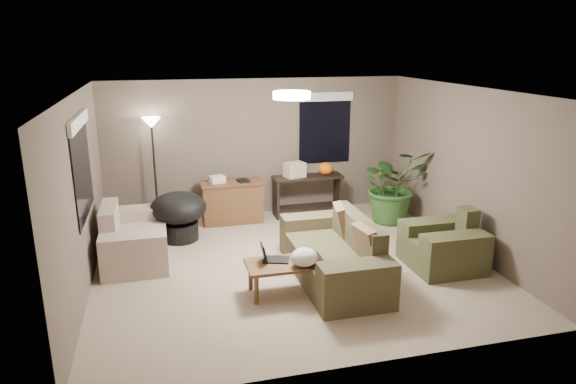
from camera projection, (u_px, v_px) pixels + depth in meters
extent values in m
plane|color=tan|center=(291.00, 265.00, 7.46)|extent=(5.50, 5.50, 0.00)
plane|color=white|center=(292.00, 91.00, 6.76)|extent=(5.50, 5.50, 0.00)
plane|color=brown|center=(257.00, 148.00, 9.43)|extent=(5.50, 0.00, 5.50)
plane|color=brown|center=(360.00, 250.00, 4.78)|extent=(5.50, 0.00, 5.50)
plane|color=brown|center=(81.00, 196.00, 6.45)|extent=(0.00, 5.00, 5.00)
plane|color=brown|center=(467.00, 170.00, 7.76)|extent=(0.00, 5.00, 5.00)
cube|color=brown|center=(332.00, 263.00, 7.01)|extent=(0.95, 1.48, 0.42)
cube|color=#47412A|center=(358.00, 232.00, 6.98)|extent=(0.22, 1.48, 0.43)
cube|color=#49432B|center=(357.00, 287.00, 6.13)|extent=(0.95, 0.36, 0.60)
cube|color=brown|center=(312.00, 234.00, 7.85)|extent=(0.95, 0.36, 0.60)
cube|color=#8C7251|center=(367.00, 243.00, 6.54)|extent=(0.29, 0.48, 0.47)
cube|color=#8C7251|center=(342.00, 220.00, 7.38)|extent=(0.32, 0.49, 0.47)
cube|color=beige|center=(136.00, 245.00, 7.63)|extent=(0.90, 0.88, 0.42)
cube|color=beige|center=(109.00, 220.00, 7.43)|extent=(0.22, 0.88, 0.43)
cube|color=beige|center=(134.00, 256.00, 7.03)|extent=(0.90, 0.36, 0.60)
cube|color=#BCB1A1|center=(137.00, 226.00, 8.19)|extent=(0.90, 0.36, 0.60)
cube|color=#45462A|center=(442.00, 253.00, 7.36)|extent=(0.95, 0.28, 0.42)
cube|color=#46482B|center=(467.00, 223.00, 7.33)|extent=(0.22, 0.28, 0.43)
cube|color=#4B4C2E|center=(455.00, 256.00, 7.04)|extent=(0.95, 0.36, 0.60)
cube|color=#4C4D2E|center=(431.00, 239.00, 7.63)|extent=(0.95, 0.36, 0.60)
cube|color=brown|center=(286.00, 264.00, 6.52)|extent=(1.00, 0.55, 0.04)
cylinder|color=brown|center=(256.00, 290.00, 6.30)|extent=(0.06, 0.06, 0.38)
cylinder|color=brown|center=(322.00, 282.00, 6.50)|extent=(0.06, 0.06, 0.38)
cylinder|color=brown|center=(251.00, 276.00, 6.67)|extent=(0.06, 0.06, 0.38)
cylinder|color=brown|center=(312.00, 269.00, 6.87)|extent=(0.06, 0.06, 0.38)
cube|color=black|center=(276.00, 260.00, 6.59)|extent=(0.39, 0.33, 0.02)
cube|color=black|center=(264.00, 252.00, 6.51)|extent=(0.07, 0.23, 0.22)
ellipsoid|color=white|center=(304.00, 257.00, 6.39)|extent=(0.40, 0.38, 0.23)
cube|color=brown|center=(232.00, 203.00, 9.16)|extent=(1.05, 0.45, 0.71)
cube|color=brown|center=(232.00, 183.00, 9.06)|extent=(1.10, 0.50, 0.04)
cube|color=silver|center=(217.00, 179.00, 8.97)|extent=(0.29, 0.26, 0.12)
cube|color=black|center=(243.00, 181.00, 9.04)|extent=(0.22, 0.25, 0.04)
cube|color=black|center=(308.00, 177.00, 9.45)|extent=(1.30, 0.40, 0.04)
cube|color=black|center=(276.00, 199.00, 9.41)|extent=(0.05, 0.38, 0.71)
cube|color=black|center=(338.00, 194.00, 9.69)|extent=(0.05, 0.38, 0.71)
cube|color=black|center=(307.00, 207.00, 9.61)|extent=(1.25, 0.36, 0.03)
ellipsoid|color=orange|center=(326.00, 169.00, 9.49)|extent=(0.34, 0.34, 0.23)
cube|color=beige|center=(295.00, 170.00, 9.34)|extent=(0.41, 0.35, 0.26)
cylinder|color=black|center=(180.00, 231.00, 8.39)|extent=(0.60, 0.60, 0.30)
ellipsoid|color=black|center=(178.00, 208.00, 8.27)|extent=(1.07, 1.07, 0.50)
cylinder|color=black|center=(159.00, 225.00, 9.09)|extent=(0.28, 0.28, 0.02)
cylinder|color=black|center=(155.00, 176.00, 8.84)|extent=(0.04, 0.04, 1.78)
cone|color=white|center=(151.00, 123.00, 8.58)|extent=(0.32, 0.32, 0.18)
cylinder|color=white|center=(292.00, 95.00, 6.77)|extent=(0.50, 0.50, 0.10)
imported|color=#2D5923|center=(392.00, 193.00, 9.16)|extent=(1.21, 1.35, 1.05)
cube|color=tan|center=(438.00, 251.00, 7.93)|extent=(0.32, 0.32, 0.03)
cylinder|color=tan|center=(439.00, 236.00, 7.87)|extent=(0.12, 0.12, 0.44)
cube|color=tan|center=(440.00, 222.00, 7.80)|extent=(0.22, 0.22, 0.03)
cube|color=black|center=(82.00, 168.00, 6.65)|extent=(0.01, 1.50, 1.30)
cube|color=white|center=(79.00, 121.00, 6.49)|extent=(0.05, 1.56, 0.16)
cube|color=black|center=(325.00, 129.00, 9.64)|extent=(1.00, 0.01, 1.30)
cube|color=white|center=(326.00, 97.00, 9.46)|extent=(1.06, 0.05, 0.16)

